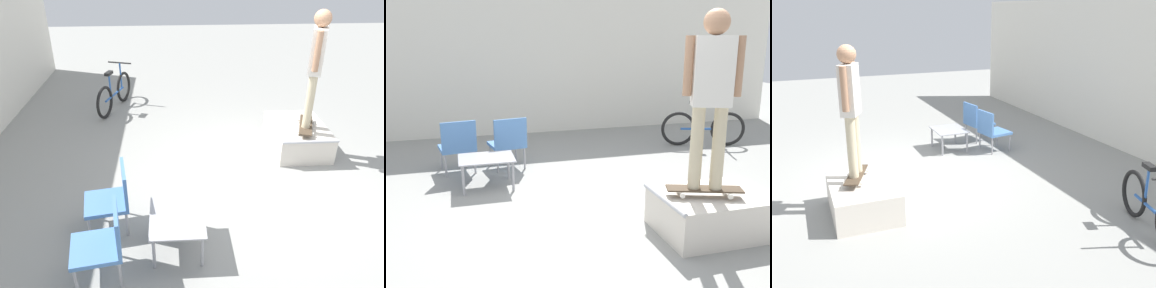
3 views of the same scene
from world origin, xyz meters
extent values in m
plane|color=gray|center=(0.00, 0.00, 0.00)|extent=(24.00, 24.00, 0.00)
cube|color=silver|center=(1.12, -0.90, 0.22)|extent=(1.23, 0.89, 0.44)
cylinder|color=#B7B7BC|center=(0.50, -0.90, 0.44)|extent=(0.05, 0.89, 0.05)
cube|color=#473828|center=(0.94, -0.95, 0.53)|extent=(0.81, 0.45, 0.02)
cylinder|color=white|center=(1.20, -0.92, 0.49)|extent=(0.06, 0.05, 0.05)
cylinder|color=white|center=(1.13, -1.14, 0.49)|extent=(0.06, 0.05, 0.05)
cylinder|color=white|center=(0.75, -0.76, 0.49)|extent=(0.06, 0.05, 0.05)
cylinder|color=white|center=(0.67, -0.98, 0.49)|extent=(0.06, 0.05, 0.05)
cylinder|color=#C6B793|center=(0.84, -0.91, 0.97)|extent=(0.13, 0.13, 0.87)
cylinder|color=#C6B793|center=(1.04, -0.99, 0.97)|extent=(0.13, 0.13, 0.87)
cube|color=silver|center=(0.94, -0.95, 1.75)|extent=(0.43, 0.33, 0.69)
cylinder|color=#A87A5B|center=(0.72, -0.86, 1.80)|extent=(0.09, 0.09, 0.58)
cylinder|color=#A87A5B|center=(1.16, -1.04, 1.80)|extent=(0.09, 0.09, 0.58)
sphere|color=#A87A5B|center=(0.94, -0.95, 2.22)|extent=(0.25, 0.25, 0.25)
cube|color=#9E9EA3|center=(-1.15, 1.23, 0.43)|extent=(0.76, 0.63, 0.02)
cylinder|color=#9E9EA3|center=(-1.48, 0.97, 0.21)|extent=(0.04, 0.04, 0.42)
cylinder|color=#9E9EA3|center=(-0.82, 0.97, 0.21)|extent=(0.04, 0.04, 0.42)
cylinder|color=#9E9EA3|center=(-1.48, 1.49, 0.21)|extent=(0.04, 0.04, 0.42)
cylinder|color=#9E9EA3|center=(-0.82, 1.49, 0.21)|extent=(0.04, 0.04, 0.42)
cylinder|color=#99999E|center=(-1.36, 2.34, 0.18)|extent=(0.03, 0.03, 0.36)
cylinder|color=#99999E|center=(-1.79, 2.27, 0.18)|extent=(0.03, 0.03, 0.36)
cylinder|color=#99999E|center=(-1.29, 1.91, 0.18)|extent=(0.03, 0.03, 0.36)
cylinder|color=#99999E|center=(-1.72, 1.84, 0.18)|extent=(0.03, 0.03, 0.36)
cube|color=#4C7AB7|center=(-1.54, 2.09, 0.38)|extent=(0.60, 0.60, 0.05)
cube|color=#4C7AB7|center=(-1.50, 1.85, 0.62)|extent=(0.52, 0.12, 0.44)
cylinder|color=#99999E|center=(-0.58, 2.34, 0.18)|extent=(0.03, 0.03, 0.36)
cylinder|color=#99999E|center=(-1.02, 2.27, 0.18)|extent=(0.03, 0.03, 0.36)
cylinder|color=#99999E|center=(-0.51, 1.91, 0.18)|extent=(0.03, 0.03, 0.36)
cylinder|color=#99999E|center=(-0.94, 1.83, 0.18)|extent=(0.03, 0.03, 0.36)
cube|color=#4C7AB7|center=(-0.76, 2.09, 0.38)|extent=(0.60, 0.60, 0.05)
cube|color=#4C7AB7|center=(-0.72, 1.85, 0.62)|extent=(0.52, 0.13, 0.44)
torus|color=black|center=(3.51, 2.30, 0.33)|extent=(0.65, 0.26, 0.66)
torus|color=black|center=(2.61, 2.59, 0.33)|extent=(0.65, 0.26, 0.66)
cylinder|color=#2856A3|center=(3.06, 2.45, 0.33)|extent=(0.83, 0.30, 0.04)
cylinder|color=#2856A3|center=(2.90, 2.50, 0.57)|extent=(0.04, 0.04, 0.48)
cube|color=black|center=(2.90, 2.50, 0.84)|extent=(0.24, 0.16, 0.06)
cylinder|color=#2856A3|center=(3.42, 2.33, 0.62)|extent=(0.04, 0.04, 0.57)
cylinder|color=black|center=(3.42, 2.33, 0.90)|extent=(0.19, 0.51, 0.03)
camera|label=1|loc=(-4.50, 1.26, 3.20)|focal=35.00mm
camera|label=2|loc=(-1.51, -4.65, 2.10)|focal=40.00mm
camera|label=3|loc=(6.77, -1.67, 2.79)|focal=40.00mm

